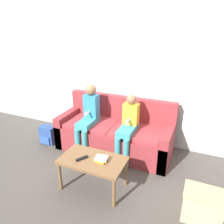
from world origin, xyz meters
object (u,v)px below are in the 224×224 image
object	(u,v)px
tv_remote	(82,158)
backpack	(48,135)
storage_box	(203,205)
coffee_table	(93,163)
person_left	(88,115)
person_right	(128,126)
couch	(115,134)

from	to	relation	value
tv_remote	backpack	bearing A→B (deg)	178.26
backpack	storage_box	bearing A→B (deg)	-14.52
coffee_table	tv_remote	bearing A→B (deg)	-157.67
person_left	tv_remote	size ratio (longest dim) A/B	7.03
tv_remote	backpack	size ratio (longest dim) A/B	0.49
coffee_table	person_right	xyz separation A→B (m)	(0.19, 0.84, 0.21)
couch	backpack	bearing A→B (deg)	-165.91
backpack	coffee_table	bearing A→B (deg)	-28.43
couch	person_right	distance (m)	0.47
couch	coffee_table	size ratio (longest dim) A/B	2.28
person_right	storage_box	xyz separation A→B (m)	(1.19, -0.82, -0.41)
person_right	storage_box	bearing A→B (deg)	-34.37
couch	coffee_table	distance (m)	1.05
person_right	person_left	bearing A→B (deg)	178.74
coffee_table	storage_box	size ratio (longest dim) A/B	1.95
couch	tv_remote	xyz separation A→B (m)	(-0.02, -1.09, 0.16)
coffee_table	person_left	distance (m)	1.04
tv_remote	backpack	xyz separation A→B (m)	(-1.21, 0.78, -0.30)
storage_box	couch	bearing A→B (deg)	145.78
person_left	person_right	size ratio (longest dim) A/B	1.08
person_left	backpack	world-z (taller)	person_left
couch	person_left	size ratio (longest dim) A/B	1.68
couch	person_right	xyz separation A→B (m)	(0.30, -0.20, 0.30)
coffee_table	tv_remote	distance (m)	0.16
person_right	backpack	xyz separation A→B (m)	(-1.54, -0.11, -0.44)
coffee_table	person_left	bearing A→B (deg)	121.60
person_right	tv_remote	size ratio (longest dim) A/B	6.50
person_left	storage_box	xyz separation A→B (m)	(1.91, -0.83, -0.47)
coffee_table	tv_remote	world-z (taller)	tv_remote
tv_remote	storage_box	world-z (taller)	tv_remote
couch	storage_box	distance (m)	1.81
tv_remote	person_right	bearing A→B (deg)	101.05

